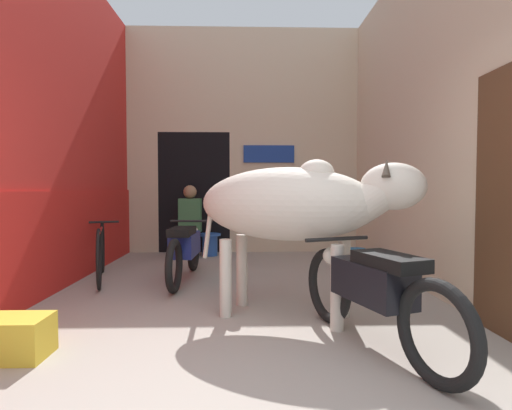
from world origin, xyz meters
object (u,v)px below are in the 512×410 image
at_px(cow, 296,205).
at_px(bucket, 357,257).
at_px(motorcycle_near, 372,290).
at_px(crate, 14,338).
at_px(plastic_stool, 210,244).
at_px(motorcycle_far, 185,248).
at_px(bicycle, 101,252).
at_px(shopkeeper_seated, 190,220).

xyz_separation_m(cow, bucket, (1.22, 2.36, -0.88)).
xyz_separation_m(motorcycle_near, crate, (-2.48, -0.09, -0.29)).
bearing_deg(plastic_stool, cow, -72.36).
bearing_deg(motorcycle_near, crate, -177.84).
xyz_separation_m(cow, motorcycle_far, (-1.20, 1.47, -0.60)).
distance_m(cow, bucket, 2.80).
xyz_separation_m(motorcycle_near, plastic_stool, (-1.52, 4.03, -0.22)).
bearing_deg(motorcycle_far, bicycle, 176.99).
bearing_deg(plastic_stool, bicycle, -123.70).
distance_m(shopkeeper_seated, bucket, 2.76).
bearing_deg(motorcycle_far, crate, -109.86).
relative_size(shopkeeper_seated, crate, 2.74).
distance_m(crate, bucket, 4.52).
bearing_deg(plastic_stool, crate, -103.10).
distance_m(plastic_stool, crate, 4.23).
relative_size(plastic_stool, bucket, 1.46).
height_order(bicycle, plastic_stool, bicycle).
bearing_deg(motorcycle_near, bicycle, 140.80).
height_order(bicycle, crate, bicycle).
bearing_deg(bucket, shopkeeper_seated, 162.95).
relative_size(motorcycle_near, bucket, 6.81).
bearing_deg(bicycle, crate, -83.96).
relative_size(cow, bicycle, 1.23).
bearing_deg(shopkeeper_seated, bucket, -17.05).
relative_size(cow, motorcycle_far, 1.12).
xyz_separation_m(plastic_stool, bucket, (2.28, -0.96, -0.08)).
bearing_deg(bucket, cow, -117.24).
height_order(motorcycle_far, shopkeeper_seated, shopkeeper_seated).
bearing_deg(motorcycle_near, cow, 123.42).
bearing_deg(cow, crate, -158.54).
bearing_deg(crate, motorcycle_far, 70.14).
xyz_separation_m(bicycle, bucket, (3.48, 0.84, -0.23)).
relative_size(motorcycle_far, plastic_stool, 4.74).
height_order(cow, bicycle, cow).
bearing_deg(bicycle, cow, -33.94).
bearing_deg(bucket, crate, -135.69).
xyz_separation_m(bicycle, crate, (0.25, -2.32, -0.22)).
bearing_deg(shopkeeper_seated, bicycle, -118.52).
distance_m(motorcycle_near, shopkeeper_seated, 4.28).
distance_m(bicycle, crate, 2.34).
xyz_separation_m(motorcycle_near, bucket, (0.76, 3.06, -0.30)).
xyz_separation_m(crate, bucket, (3.23, 3.16, -0.01)).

